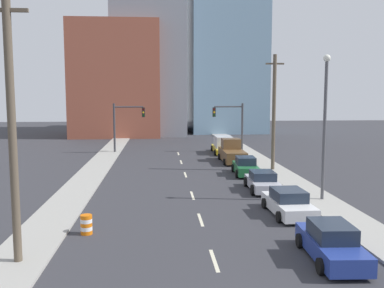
{
  "coord_description": "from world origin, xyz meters",
  "views": [
    {
      "loc": [
        -2.2,
        -8.97,
        6.7
      ],
      "look_at": [
        0.83,
        29.91,
        2.2
      ],
      "focal_mm": 40.0,
      "sensor_mm": 36.0,
      "label": 1
    }
  ],
  "objects": [
    {
      "name": "building_brick_left",
      "position": [
        -8.97,
        64.21,
        9.06
      ],
      "size": [
        14.0,
        16.0,
        18.13
      ],
      "color": "#9E513D",
      "rests_on": "ground"
    },
    {
      "name": "traffic_barrel",
      "position": [
        -5.73,
        11.39,
        0.47
      ],
      "size": [
        0.56,
        0.56,
        0.95
      ],
      "color": "orange",
      "rests_on": "ground"
    },
    {
      "name": "sedan_blue",
      "position": [
        4.76,
        7.34,
        0.69
      ],
      "size": [
        2.17,
        4.65,
        1.53
      ],
      "rotation": [
        0.0,
        0.0,
        -0.05
      ],
      "color": "navy",
      "rests_on": "ground"
    },
    {
      "name": "sidewalk_left",
      "position": [
        -7.92,
        46.89,
        0.07
      ],
      "size": [
        2.52,
        93.79,
        0.13
      ],
      "color": "#9E9B93",
      "rests_on": "ground"
    },
    {
      "name": "lane_stripe_at_19m",
      "position": [
        0.0,
        18.93,
        0.0
      ],
      "size": [
        0.16,
        2.4,
        0.01
      ],
      "primitive_type": "cube",
      "color": "beige",
      "rests_on": "ground"
    },
    {
      "name": "building_glass_right",
      "position": [
        10.13,
        72.21,
        13.81
      ],
      "size": [
        13.0,
        20.0,
        27.62
      ],
      "color": "#7A9EB7",
      "rests_on": "ground"
    },
    {
      "name": "lane_stripe_at_13m",
      "position": [
        0.0,
        13.33,
        0.0
      ],
      "size": [
        0.16,
        2.4,
        0.01
      ],
      "primitive_type": "cube",
      "color": "beige",
      "rests_on": "ground"
    },
    {
      "name": "sidewalk_right",
      "position": [
        7.92,
        46.89,
        0.07
      ],
      "size": [
        2.52,
        93.79,
        0.13
      ],
      "color": "#9E9B93",
      "rests_on": "ground"
    },
    {
      "name": "lane_stripe_at_8m",
      "position": [
        0.0,
        7.62,
        0.0
      ],
      "size": [
        0.16,
        2.4,
        0.01
      ],
      "primitive_type": "cube",
      "color": "beige",
      "rests_on": "ground"
    },
    {
      "name": "utility_pole_left_near",
      "position": [
        -7.82,
        7.87,
        5.44
      ],
      "size": [
        1.6,
        0.32,
        10.63
      ],
      "color": "brown",
      "rests_on": "ground"
    },
    {
      "name": "box_truck_yellow",
      "position": [
        5.17,
        39.48,
        0.94
      ],
      "size": [
        2.51,
        6.15,
        2.0
      ],
      "rotation": [
        0.0,
        0.0,
        -0.03
      ],
      "color": "gold",
      "rests_on": "ground"
    },
    {
      "name": "sedan_green",
      "position": [
        5.04,
        26.02,
        0.7
      ],
      "size": [
        2.2,
        4.56,
        1.53
      ],
      "rotation": [
        0.0,
        0.0,
        -0.06
      ],
      "color": "#1E6033",
      "rests_on": "ground"
    },
    {
      "name": "traffic_signal_right",
      "position": [
        6.57,
        40.63,
        3.67
      ],
      "size": [
        3.64,
        0.35,
        5.72
      ],
      "color": "#38383D",
      "rests_on": "ground"
    },
    {
      "name": "lane_stripe_at_39m",
      "position": [
        0.0,
        39.42,
        0.0
      ],
      "size": [
        0.16,
        2.4,
        0.01
      ],
      "primitive_type": "cube",
      "color": "beige",
      "rests_on": "ground"
    },
    {
      "name": "lane_stripe_at_33m",
      "position": [
        0.0,
        33.22,
        0.0
      ],
      "size": [
        0.16,
        2.4,
        0.01
      ],
      "primitive_type": "cube",
      "color": "beige",
      "rests_on": "ground"
    },
    {
      "name": "street_lamp",
      "position": [
        8.09,
        16.82,
        5.25
      ],
      "size": [
        0.44,
        0.44,
        9.14
      ],
      "color": "#4C4C51",
      "rests_on": "ground"
    },
    {
      "name": "sedan_silver",
      "position": [
        5.03,
        20.04,
        0.64
      ],
      "size": [
        2.23,
        4.49,
        1.37
      ],
      "rotation": [
        0.0,
        0.0,
        -0.04
      ],
      "color": "#B2B2BC",
      "rests_on": "ground"
    },
    {
      "name": "traffic_signal_left",
      "position": [
        -6.26,
        40.63,
        3.67
      ],
      "size": [
        3.64,
        0.35,
        5.72
      ],
      "color": "#38383D",
      "rests_on": "ground"
    },
    {
      "name": "sedan_white",
      "position": [
        5.02,
        13.98,
        0.65
      ],
      "size": [
        2.25,
        4.67,
        1.43
      ],
      "rotation": [
        0.0,
        0.0,
        0.02
      ],
      "color": "silver",
      "rests_on": "ground"
    },
    {
      "name": "utility_pole_right_mid",
      "position": [
        7.85,
        27.79,
        5.21
      ],
      "size": [
        1.6,
        0.32,
        10.17
      ],
      "color": "brown",
      "rests_on": "ground"
    },
    {
      "name": "lane_stripe_at_26m",
      "position": [
        0.0,
        26.42,
        0.0
      ],
      "size": [
        0.16,
        2.4,
        0.01
      ],
      "primitive_type": "cube",
      "color": "beige",
      "rests_on": "ground"
    },
    {
      "name": "building_office_center",
      "position": [
        -3.7,
        68.21,
        13.64
      ],
      "size": [
        12.0,
        20.0,
        27.28
      ],
      "color": "gray",
      "rests_on": "ground"
    },
    {
      "name": "pickup_truck_brown",
      "position": [
        5.09,
        32.98,
        0.91
      ],
      "size": [
        2.34,
        5.75,
        2.29
      ],
      "rotation": [
        0.0,
        0.0,
        0.0
      ],
      "color": "brown",
      "rests_on": "ground"
    }
  ]
}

